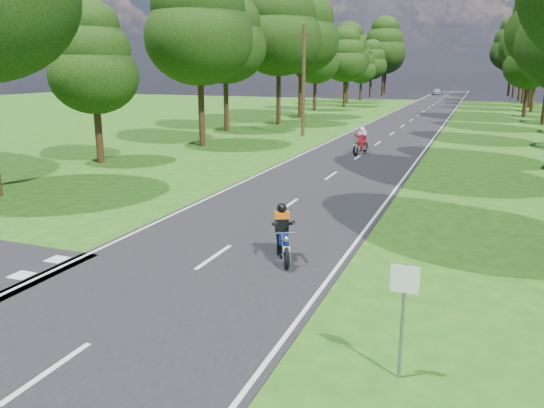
% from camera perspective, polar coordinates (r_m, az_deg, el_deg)
% --- Properties ---
extents(ground, '(160.00, 160.00, 0.00)m').
position_cam_1_polar(ground, '(12.84, -10.43, -8.54)').
color(ground, '#1C5112').
rests_on(ground, ground).
extents(main_road, '(7.00, 140.00, 0.02)m').
position_cam_1_polar(main_road, '(60.53, 15.45, 9.18)').
color(main_road, black).
rests_on(main_road, ground).
extents(road_markings, '(7.40, 140.00, 0.01)m').
position_cam_1_polar(road_markings, '(58.69, 15.11, 9.07)').
color(road_markings, silver).
rests_on(road_markings, main_road).
extents(treeline, '(40.00, 115.35, 14.78)m').
position_cam_1_polar(treeline, '(70.31, 18.07, 16.40)').
color(treeline, black).
rests_on(treeline, ground).
extents(telegraph_pole, '(1.20, 0.26, 8.00)m').
position_cam_1_polar(telegraph_pole, '(39.97, 3.41, 13.09)').
color(telegraph_pole, '#382616').
rests_on(telegraph_pole, ground).
extents(road_sign, '(0.45, 0.07, 2.00)m').
position_cam_1_polar(road_sign, '(8.80, 13.96, -10.28)').
color(road_sign, slate).
rests_on(road_sign, ground).
extents(rider_near_blue, '(1.35, 1.86, 1.49)m').
position_cam_1_polar(rider_near_blue, '(14.00, 1.16, -3.04)').
color(rider_near_blue, '#0E289C').
rests_on(rider_near_blue, main_road).
extents(rider_far_red, '(0.92, 1.95, 1.56)m').
position_cam_1_polar(rider_far_red, '(32.02, 9.53, 6.73)').
color(rider_far_red, '#A0160C').
rests_on(rider_far_red, main_road).
extents(distant_car, '(2.27, 3.82, 1.22)m').
position_cam_1_polar(distant_car, '(108.53, 17.37, 11.46)').
color(distant_car, '#B8BABF').
rests_on(distant_car, main_road).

